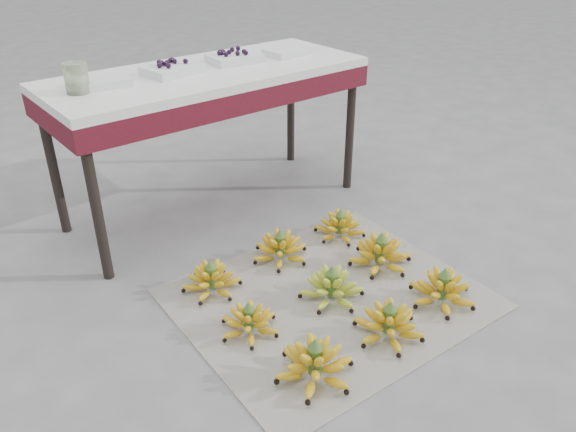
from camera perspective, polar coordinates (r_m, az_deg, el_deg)
ground at (r=2.57m, az=4.40°, el=-7.07°), size 60.00×60.00×0.00m
newspaper_mat at (r=2.50m, az=4.18°, el=-8.30°), size 1.30×1.12×0.01m
bunch_front_left at (r=2.09m, az=2.73°, el=-14.78°), size 0.38×0.38×0.18m
bunch_front_center at (r=2.29m, az=10.19°, el=-10.74°), size 0.37×0.37×0.17m
bunch_front_right at (r=2.52m, az=15.41°, el=-7.27°), size 0.35×0.35×0.17m
bunch_mid_left at (r=2.28m, az=-3.95°, el=-10.67°), size 0.29×0.29×0.15m
bunch_mid_center at (r=2.46m, az=4.44°, el=-7.25°), size 0.28×0.28×0.17m
bunch_mid_right at (r=2.70m, az=9.35°, el=-3.84°), size 0.38×0.38×0.18m
bunch_back_left at (r=2.52m, az=-7.77°, el=-6.46°), size 0.34×0.34×0.16m
bunch_back_center at (r=2.71m, az=-0.80°, el=-3.36°), size 0.35×0.35×0.17m
bunch_back_right at (r=2.91m, az=5.29°, el=-1.08°), size 0.26×0.26×0.16m
vendor_table at (r=2.98m, az=-8.05°, el=12.86°), size 1.64×0.66×0.79m
tray_far_left at (r=2.76m, az=-18.30°, el=12.79°), size 0.26×0.20×0.04m
tray_left at (r=2.89m, az=-11.70°, el=14.42°), size 0.29×0.23×0.07m
tray_right at (r=3.08m, az=-5.48°, el=15.71°), size 0.28×0.21×0.07m
tray_far_right at (r=3.23m, az=-0.12°, el=16.35°), size 0.24×0.18×0.04m
glass_jar at (r=2.68m, az=-20.70°, el=12.98°), size 0.12×0.12×0.13m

